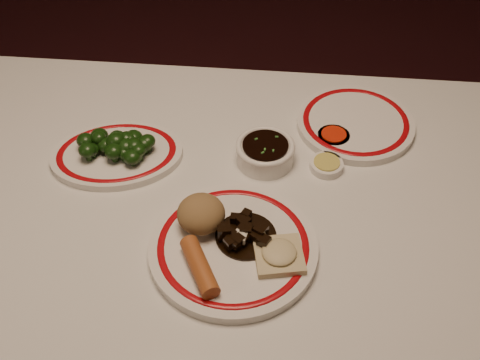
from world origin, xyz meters
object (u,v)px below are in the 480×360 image
at_px(rice_mound, 201,214).
at_px(broccoli_pile, 119,144).
at_px(dining_table, 204,247).
at_px(stirfry_heap, 244,234).
at_px(spring_roll, 200,267).
at_px(fried_wonton, 279,254).
at_px(broccoli_plate, 117,154).
at_px(soy_bowl, 265,153).
at_px(main_plate, 233,248).

distance_m(rice_mound, broccoli_pile, 0.25).
height_order(dining_table, stirfry_heap, stirfry_heap).
height_order(spring_roll, fried_wonton, spring_roll).
xyz_separation_m(spring_roll, stirfry_heap, (0.06, 0.07, -0.00)).
bearing_deg(broccoli_plate, broccoli_pile, -3.61).
distance_m(stirfry_heap, broccoli_plate, 0.33).
bearing_deg(soy_bowl, fried_wonton, -81.14).
height_order(stirfry_heap, broccoli_plate, stirfry_heap).
bearing_deg(stirfry_heap, main_plate, -139.63).
xyz_separation_m(spring_roll, broccoli_plate, (-0.20, 0.27, -0.02)).
bearing_deg(soy_bowl, spring_roll, -106.56).
distance_m(dining_table, spring_roll, 0.19).
xyz_separation_m(spring_roll, broccoli_pile, (-0.19, 0.27, 0.00)).
distance_m(main_plate, stirfry_heap, 0.03).
xyz_separation_m(rice_mound, broccoli_pile, (-0.18, 0.17, -0.01)).
bearing_deg(fried_wonton, broccoli_plate, 145.02).
height_order(main_plate, soy_bowl, soy_bowl).
bearing_deg(soy_bowl, dining_table, -124.05).
bearing_deg(broccoli_plate, soy_bowl, 3.79).
relative_size(rice_mound, broccoli_pile, 0.54).
bearing_deg(broccoli_pile, rice_mound, -42.84).
xyz_separation_m(dining_table, fried_wonton, (0.14, -0.10, 0.12)).
relative_size(rice_mound, stirfry_heap, 0.79).
bearing_deg(spring_roll, broccoli_pile, 98.45).
distance_m(dining_table, soy_bowl, 0.21).
height_order(main_plate, rice_mound, rice_mound).
relative_size(dining_table, broccoli_pile, 7.89).
distance_m(dining_table, rice_mound, 0.14).
height_order(stirfry_heap, broccoli_pile, broccoli_pile).
relative_size(broccoli_plate, broccoli_pile, 1.91).
height_order(dining_table, rice_mound, rice_mound).
height_order(dining_table, broccoli_pile, broccoli_pile).
distance_m(spring_roll, fried_wonton, 0.13).
xyz_separation_m(rice_mound, spring_roll, (0.01, -0.10, -0.01)).
bearing_deg(broccoli_pile, spring_roll, -54.06).
bearing_deg(dining_table, main_plate, -49.80).
bearing_deg(broccoli_plate, dining_table, -35.56).
bearing_deg(spring_roll, fried_wonton, -9.44).
xyz_separation_m(spring_roll, soy_bowl, (0.09, 0.29, -0.01)).
xyz_separation_m(dining_table, main_plate, (0.06, -0.08, 0.10)).
distance_m(dining_table, fried_wonton, 0.21).
distance_m(spring_roll, soy_bowl, 0.30).
bearing_deg(soy_bowl, main_plate, -99.62).
height_order(broccoli_pile, soy_bowl, broccoli_pile).
distance_m(main_plate, rice_mound, 0.08).
bearing_deg(rice_mound, soy_bowl, 63.05).
distance_m(main_plate, soy_bowl, 0.23).
xyz_separation_m(stirfry_heap, soy_bowl, (0.02, 0.21, -0.01)).
relative_size(dining_table, soy_bowl, 10.82).
bearing_deg(broccoli_pile, dining_table, -36.62).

